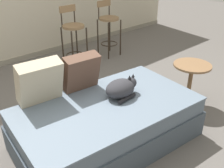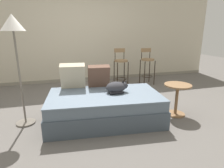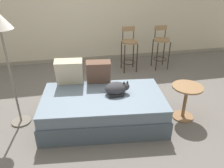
# 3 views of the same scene
# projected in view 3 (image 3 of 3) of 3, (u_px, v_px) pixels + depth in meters

# --- Properties ---
(ground_plane) EXTENTS (16.00, 16.00, 0.00)m
(ground_plane) POSITION_uv_depth(u_px,v_px,m) (100.00, 107.00, 3.62)
(ground_plane) COLOR #66605B
(ground_plane) RESTS_ON ground
(wall_back_panel) EXTENTS (8.00, 0.10, 2.60)m
(wall_back_panel) POSITION_uv_depth(u_px,v_px,m) (83.00, 6.00, 4.98)
(wall_back_panel) COLOR beige
(wall_back_panel) RESTS_ON ground
(wall_baseboard_trim) EXTENTS (8.00, 0.02, 0.09)m
(wall_baseboard_trim) POSITION_uv_depth(u_px,v_px,m) (87.00, 59.00, 5.51)
(wall_baseboard_trim) COLOR gray
(wall_baseboard_trim) RESTS_ON ground
(couch) EXTENTS (1.84, 1.17, 0.44)m
(couch) POSITION_uv_depth(u_px,v_px,m) (103.00, 109.00, 3.17)
(couch) COLOR #44505B
(couch) RESTS_ON ground
(throw_pillow_corner) EXTENTS (0.43, 0.29, 0.43)m
(throw_pillow_corner) POSITION_uv_depth(u_px,v_px,m) (69.00, 72.00, 3.28)
(throw_pillow_corner) COLOR beige
(throw_pillow_corner) RESTS_ON couch
(throw_pillow_middle) EXTENTS (0.39, 0.26, 0.39)m
(throw_pillow_middle) POSITION_uv_depth(u_px,v_px,m) (98.00, 72.00, 3.32)
(throw_pillow_middle) COLOR brown
(throw_pillow_middle) RESTS_ON couch
(cat) EXTENTS (0.36, 0.26, 0.20)m
(cat) POSITION_uv_depth(u_px,v_px,m) (117.00, 88.00, 3.08)
(cat) COLOR #333338
(cat) RESTS_ON couch
(bar_stool_near_window) EXTENTS (0.34, 0.34, 0.96)m
(bar_stool_near_window) POSITION_uv_depth(u_px,v_px,m) (129.00, 47.00, 4.74)
(bar_stool_near_window) COLOR #2D2319
(bar_stool_near_window) RESTS_ON ground
(bar_stool_by_doorway) EXTENTS (0.34, 0.34, 0.95)m
(bar_stool_by_doorway) POSITION_uv_depth(u_px,v_px,m) (161.00, 45.00, 4.87)
(bar_stool_by_doorway) COLOR #2D2319
(bar_stool_by_doorway) RESTS_ON ground
(side_table) EXTENTS (0.44, 0.44, 0.54)m
(side_table) POSITION_uv_depth(u_px,v_px,m) (186.00, 97.00, 3.21)
(side_table) COLOR olive
(side_table) RESTS_ON ground
(floor_lamp) EXTENTS (0.32, 0.32, 1.60)m
(floor_lamp) POSITION_uv_depth(u_px,v_px,m) (1.00, 32.00, 2.64)
(floor_lamp) COLOR slate
(floor_lamp) RESTS_ON ground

